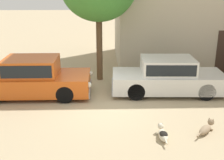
{
  "coord_description": "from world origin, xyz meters",
  "views": [
    {
      "loc": [
        0.01,
        -9.37,
        4.12
      ],
      "look_at": [
        0.31,
        0.2,
        0.9
      ],
      "focal_mm": 45.77,
      "sensor_mm": 36.0,
      "label": 1
    }
  ],
  "objects_px": {
    "parked_sedan_nearest": "(33,77)",
    "parked_sedan_second": "(168,76)",
    "stray_dog_tan": "(206,128)",
    "stray_dog_spotted": "(163,134)"
  },
  "relations": [
    {
      "from": "parked_sedan_nearest",
      "to": "parked_sedan_second",
      "type": "height_order",
      "value": "parked_sedan_nearest"
    },
    {
      "from": "parked_sedan_nearest",
      "to": "stray_dog_spotted",
      "type": "height_order",
      "value": "parked_sedan_nearest"
    },
    {
      "from": "parked_sedan_second",
      "to": "parked_sedan_nearest",
      "type": "bearing_deg",
      "value": -176.94
    },
    {
      "from": "parked_sedan_second",
      "to": "stray_dog_spotted",
      "type": "relative_size",
      "value": 4.73
    },
    {
      "from": "parked_sedan_nearest",
      "to": "parked_sedan_second",
      "type": "relative_size",
      "value": 0.98
    },
    {
      "from": "stray_dog_spotted",
      "to": "parked_sedan_second",
      "type": "bearing_deg",
      "value": -15.01
    },
    {
      "from": "stray_dog_spotted",
      "to": "stray_dog_tan",
      "type": "bearing_deg",
      "value": -78.13
    },
    {
      "from": "stray_dog_tan",
      "to": "parked_sedan_nearest",
      "type": "bearing_deg",
      "value": 104.03
    },
    {
      "from": "parked_sedan_second",
      "to": "stray_dog_tan",
      "type": "distance_m",
      "value": 3.34
    },
    {
      "from": "parked_sedan_second",
      "to": "stray_dog_spotted",
      "type": "bearing_deg",
      "value": -101.88
    }
  ]
}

